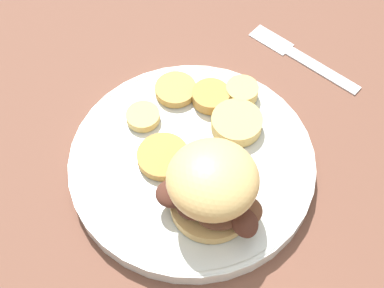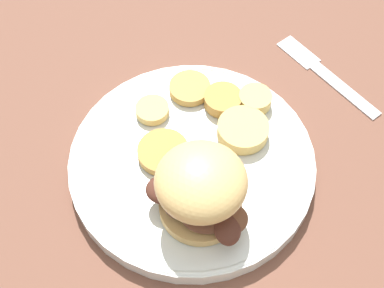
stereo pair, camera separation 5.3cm
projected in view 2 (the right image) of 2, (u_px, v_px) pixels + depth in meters
name	position (u px, v px, depth m)	size (l,w,h in m)	color
ground_plane	(192.00, 168.00, 0.57)	(4.00, 4.00, 0.00)	brown
dinner_plate	(192.00, 162.00, 0.56)	(0.26, 0.26, 0.02)	silver
sandwich	(201.00, 191.00, 0.49)	(0.10, 0.09, 0.08)	tan
potato_round_0	(223.00, 100.00, 0.58)	(0.04, 0.04, 0.01)	#BC8942
potato_round_1	(152.00, 110.00, 0.58)	(0.04, 0.04, 0.01)	#DBB766
potato_round_2	(163.00, 151.00, 0.55)	(0.05, 0.05, 0.01)	#BC8942
potato_round_3	(190.00, 88.00, 0.59)	(0.05, 0.05, 0.01)	tan
potato_round_4	(243.00, 130.00, 0.56)	(0.05, 0.05, 0.01)	#DBB766
potato_round_5	(255.00, 100.00, 0.58)	(0.04, 0.04, 0.02)	#DBB766
fork	(326.00, 74.00, 0.64)	(0.12, 0.12, 0.00)	silver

